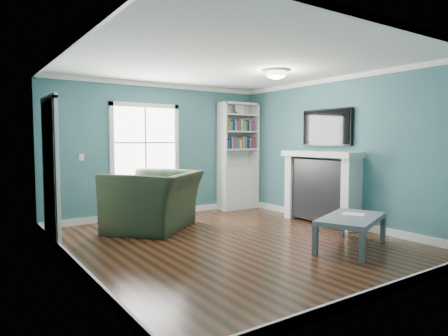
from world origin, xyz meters
TOP-DOWN VIEW (x-y plane):
  - floor at (0.00, 0.00)m, footprint 5.00×5.00m
  - room_walls at (0.00, 0.00)m, footprint 5.00×5.00m
  - trim at (0.00, 0.00)m, footprint 4.50×5.00m
  - window at (-0.30, 2.49)m, footprint 1.40×0.06m
  - bookshelf at (1.77, 2.30)m, footprint 0.90×0.35m
  - fireplace at (2.08, 0.20)m, footprint 0.44×1.58m
  - tv at (2.20, 0.20)m, footprint 0.06×1.10m
  - door at (-2.22, 1.40)m, footprint 0.12×0.98m
  - ceiling_fixture at (0.90, 0.10)m, footprint 0.38×0.38m
  - light_switch at (-1.50, 2.48)m, footprint 0.08×0.01m
  - recliner at (-0.59, 1.46)m, footprint 1.76×1.71m
  - coffee_table at (1.16, -1.18)m, footprint 1.38×1.08m
  - paper_sheet at (1.32, -1.09)m, footprint 0.35×0.38m

SIDE VIEW (x-z plane):
  - floor at x=0.00m, z-range 0.00..0.00m
  - coffee_table at x=1.16m, z-range 0.16..0.61m
  - paper_sheet at x=1.32m, z-range 0.44..0.45m
  - fireplace at x=2.08m, z-range -0.01..1.29m
  - recliner at x=-0.59m, z-range 0.00..1.30m
  - bookshelf at x=1.77m, z-range -0.23..2.08m
  - door at x=-2.22m, z-range -0.01..2.16m
  - light_switch at x=-1.50m, z-range 1.14..1.26m
  - trim at x=0.00m, z-range -0.06..2.54m
  - window at x=-0.30m, z-range 0.70..2.20m
  - room_walls at x=0.00m, z-range -0.92..4.08m
  - tv at x=2.20m, z-range 1.40..2.05m
  - ceiling_fixture at x=0.90m, z-range 2.47..2.63m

